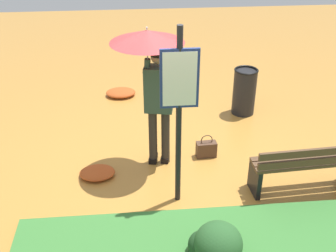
# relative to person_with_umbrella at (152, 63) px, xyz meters

# --- Properties ---
(ground_plane) EXTENTS (18.00, 18.00, 0.00)m
(ground_plane) POSITION_rel_person_with_umbrella_xyz_m (-0.26, 0.01, -1.55)
(ground_plane) COLOR #B27A33
(person_with_umbrella) EXTENTS (0.96, 0.96, 2.04)m
(person_with_umbrella) POSITION_rel_person_with_umbrella_xyz_m (0.00, 0.00, 0.00)
(person_with_umbrella) COLOR #2D2823
(person_with_umbrella) RESTS_ON ground_plane
(info_sign_post) EXTENTS (0.44, 0.07, 2.30)m
(info_sign_post) POSITION_rel_person_with_umbrella_xyz_m (-0.25, 0.87, -0.11)
(info_sign_post) COLOR black
(info_sign_post) RESTS_ON ground_plane
(handbag) EXTENTS (0.31, 0.16, 0.37)m
(handbag) POSITION_rel_person_with_umbrella_xyz_m (-0.79, -0.09, -1.42)
(handbag) COLOR #4C3323
(handbag) RESTS_ON ground_plane
(park_bench) EXTENTS (1.40, 0.45, 0.75)m
(park_bench) POSITION_rel_person_with_umbrella_xyz_m (-1.91, 0.86, -1.15)
(park_bench) COLOR black
(park_bench) RESTS_ON ground_plane
(trash_bin) EXTENTS (0.42, 0.42, 0.83)m
(trash_bin) POSITION_rel_person_with_umbrella_xyz_m (-1.69, -1.44, -1.13)
(trash_bin) COLOR black
(trash_bin) RESTS_ON ground_plane
(shrub_cluster) EXTENTS (0.58, 0.52, 0.47)m
(shrub_cluster) POSITION_rel_person_with_umbrella_xyz_m (-0.53, 1.91, -1.33)
(shrub_cluster) COLOR #285628
(shrub_cluster) RESTS_ON ground_plane
(leaf_pile_by_bench) EXTENTS (0.57, 0.45, 0.13)m
(leaf_pile_by_bench) POSITION_rel_person_with_umbrella_xyz_m (0.50, -2.35, -1.49)
(leaf_pile_by_bench) COLOR #B74C1E
(leaf_pile_by_bench) RESTS_ON ground_plane
(leaf_pile_far_path) EXTENTS (0.50, 0.40, 0.11)m
(leaf_pile_far_path) POSITION_rel_person_with_umbrella_xyz_m (0.82, 0.26, -1.50)
(leaf_pile_far_path) COLOR #B74C1E
(leaf_pile_far_path) RESTS_ON ground_plane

